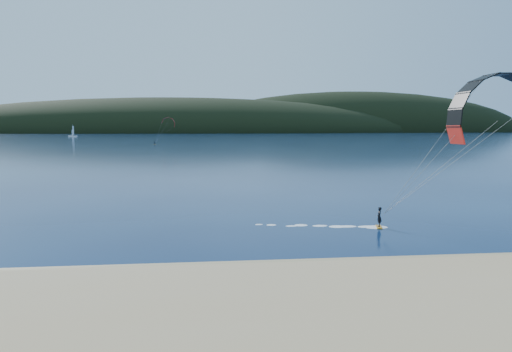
{
  "coord_description": "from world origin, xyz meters",
  "views": [
    {
      "loc": [
        -0.53,
        -22.14,
        8.47
      ],
      "look_at": [
        2.85,
        10.0,
        5.0
      ],
      "focal_mm": 31.98,
      "sensor_mm": 36.0,
      "label": 1
    }
  ],
  "objects": [
    {
      "name": "ground",
      "position": [
        0.0,
        0.0,
        0.0
      ],
      "size": [
        1800.0,
        1800.0,
        0.0
      ],
      "primitive_type": "plane",
      "color": "#071636",
      "rests_on": "ground"
    },
    {
      "name": "wet_sand",
      "position": [
        0.0,
        4.5,
        0.05
      ],
      "size": [
        220.0,
        2.5,
        0.1
      ],
      "color": "#998159",
      "rests_on": "ground"
    },
    {
      "name": "sailboat",
      "position": [
        -118.79,
        394.56,
        0.81
      ],
      "size": [
        7.87,
        4.92,
        10.97
      ],
      "color": "white",
      "rests_on": "ground"
    },
    {
      "name": "kitesurfer_near",
      "position": [
        20.25,
        9.79,
        8.56
      ],
      "size": [
        21.45,
        7.92,
        12.51
      ],
      "color": "orange",
      "rests_on": "ground"
    },
    {
      "name": "headland",
      "position": [
        0.63,
        745.28,
        0.0
      ],
      "size": [
        1200.0,
        310.0,
        140.0
      ],
      "color": "black",
      "rests_on": "ground"
    },
    {
      "name": "kitesurfer_far",
      "position": [
        -19.49,
        200.02,
        9.79
      ],
      "size": [
        11.33,
        6.82,
        13.08
      ],
      "color": "orange",
      "rests_on": "ground"
    }
  ]
}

